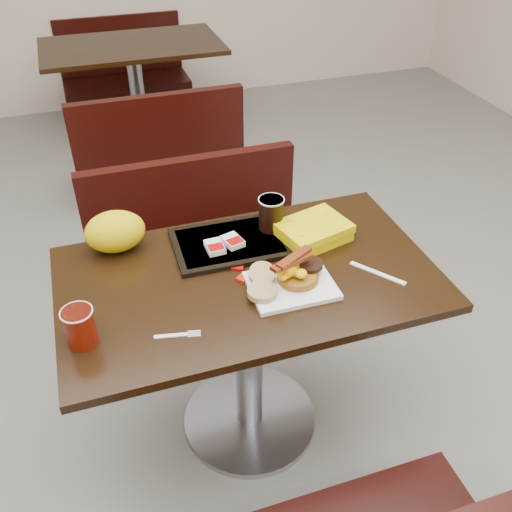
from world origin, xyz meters
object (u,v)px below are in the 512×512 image
object	(u,v)px
table_near	(249,356)
bench_far_s	(156,141)
table_far	(138,98)
paper_bag	(115,231)
bench_far_n	(125,69)
hashbrown_sleeve_left	(215,247)
pancake_stack	(298,276)
bench_near_n	(203,250)
fork	(171,336)
tray	(230,243)
hashbrown_sleeve_right	(233,241)
knife	(378,273)
coffee_cup_far	(271,214)
clamshell	(313,231)
platter	(291,286)
coffee_cup_near	(80,327)

from	to	relation	value
table_near	bench_far_s	size ratio (longest dim) A/B	1.20
table_far	paper_bag	bearing A→B (deg)	-99.23
bench_far_n	hashbrown_sleeve_left	bearing A→B (deg)	-91.29
pancake_stack	paper_bag	bearing A→B (deg)	144.62
bench_near_n	fork	xyz separation A→B (m)	(-0.29, -0.89, 0.39)
tray	fork	bearing A→B (deg)	-125.71
table_near	tray	size ratio (longest dim) A/B	3.14
hashbrown_sleeve_right	paper_bag	xyz separation A→B (m)	(-0.37, 0.12, 0.04)
table_near	bench_far_n	bearing A→B (deg)	90.00
knife	hashbrown_sleeve_right	size ratio (longest dim) A/B	2.52
pancake_stack	knife	bearing A→B (deg)	-7.82
bench_far_s	coffee_cup_far	size ratio (longest dim) A/B	8.51
knife	tray	world-z (taller)	tray
bench_far_s	clamshell	distance (m)	1.85
table_far	hashbrown_sleeve_right	bearing A→B (deg)	-90.12
paper_bag	bench_near_n	bearing A→B (deg)	48.31
fork	knife	bearing A→B (deg)	17.02
bench_far_n	bench_near_n	bearing A→B (deg)	-90.00
bench_far_s	knife	distance (m)	2.10
platter	bench_far_n	bearing A→B (deg)	92.91
coffee_cup_near	knife	size ratio (longest dim) A/B	0.60
coffee_cup_near	hashbrown_sleeve_left	distance (m)	0.53
table_near	platter	bearing A→B (deg)	-43.06
fork	bench_far_s	bearing A→B (deg)	93.39
coffee_cup_near	tray	world-z (taller)	coffee_cup_near
bench_far_s	pancake_stack	world-z (taller)	pancake_stack
table_near	hashbrown_sleeve_left	world-z (taller)	hashbrown_sleeve_left
bench_far_s	bench_near_n	bearing A→B (deg)	-90.00
bench_far_n	platter	world-z (taller)	platter
bench_near_n	knife	world-z (taller)	knife
coffee_cup_near	paper_bag	world-z (taller)	paper_bag
platter	knife	distance (m)	0.29
bench_far_s	coffee_cup_far	distance (m)	1.76
bench_near_n	hashbrown_sleeve_right	distance (m)	0.69
bench_near_n	pancake_stack	distance (m)	0.90
hashbrown_sleeve_left	coffee_cup_near	bearing A→B (deg)	-150.05
bench_far_s	coffee_cup_near	bearing A→B (deg)	-104.39
bench_far_n	hashbrown_sleeve_left	distance (m)	3.19
bench_near_n	pancake_stack	size ratio (longest dim) A/B	7.80
bench_far_s	fork	xyz separation A→B (m)	(-0.29, -2.09, 0.39)
platter	fork	xyz separation A→B (m)	(-0.40, -0.09, -0.01)
bench_far_n	pancake_stack	bearing A→B (deg)	-87.72
table_near	bench_near_n	xyz separation A→B (m)	(0.00, 0.70, -0.02)
table_near	tray	bearing A→B (deg)	93.40
knife	table_far	bearing A→B (deg)	151.59
table_far	paper_bag	size ratio (longest dim) A/B	5.95
coffee_cup_near	hashbrown_sleeve_left	bearing A→B (deg)	32.07
knife	paper_bag	world-z (taller)	paper_bag
coffee_cup_far	clamshell	bearing A→B (deg)	-34.33
coffee_cup_near	knife	bearing A→B (deg)	1.02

